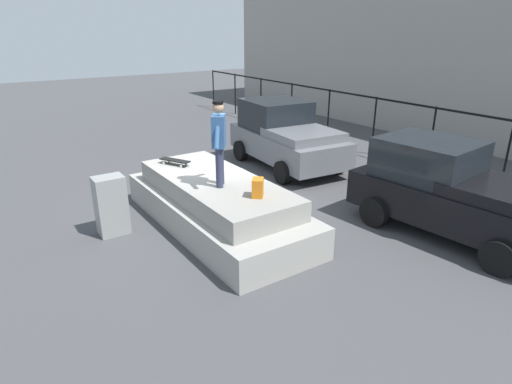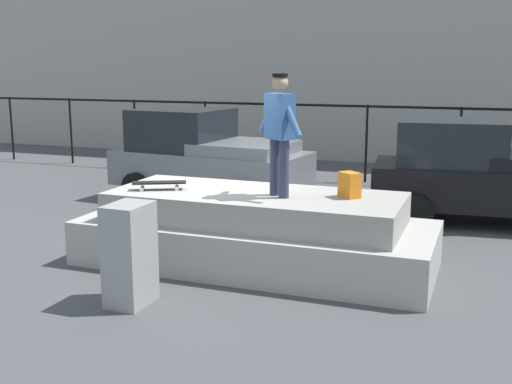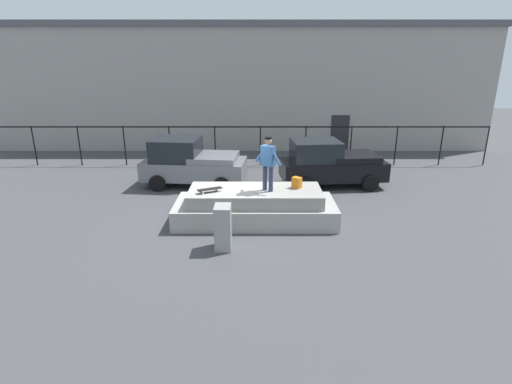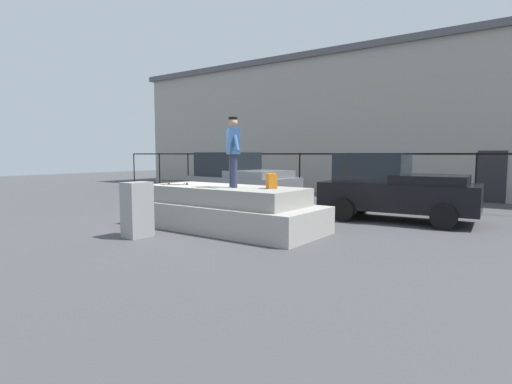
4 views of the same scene
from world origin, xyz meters
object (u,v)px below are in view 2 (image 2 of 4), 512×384
Objects in this scene: skateboarder at (280,127)px; car_black_pickup_mid at (483,173)px; backpack at (350,185)px; car_grey_pickup_near at (205,156)px; skateboard at (159,183)px; utility_box at (130,254)px.

skateboarder is 0.39× the size of car_black_pickup_mid.
car_grey_pickup_near is at bearing -3.01° from backpack.
skateboarder reaches higher than backpack.
skateboard is 1.85m from utility_box.
utility_box is (-1.26, -1.86, -1.41)m from skateboarder.
skateboarder is 0.39× the size of car_grey_pickup_near.
car_black_pickup_mid is at bearing 56.25° from skateboarder.
skateboarder is 1.35× the size of utility_box.
utility_box is at bearing 84.62° from backpack.
skateboarder is at bearing -52.98° from car_grey_pickup_near.
utility_box is at bearing -73.36° from car_grey_pickup_near.
utility_box is at bearing -124.14° from skateboarder.
car_black_pickup_mid reaches higher than backpack.
skateboarder is 4.83m from car_black_pickup_mid.
backpack is at bearing -43.37° from car_grey_pickup_near.
car_grey_pickup_near is (-3.02, 4.00, -1.08)m from skateboarder.
skateboarder reaches higher than car_black_pickup_mid.
skateboard is at bearing 49.68° from backpack.
skateboard is 0.18× the size of car_black_pickup_mid.
skateboarder is 5.13m from car_grey_pickup_near.
car_black_pickup_mid is 3.46× the size of utility_box.
utility_box is (0.53, -1.69, -0.54)m from skateboard.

